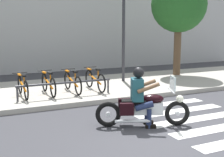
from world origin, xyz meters
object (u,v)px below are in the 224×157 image
object	(u,v)px
bicycle_2	(72,82)
bike_rack	(65,84)
street_lamp	(124,15)
tree_near_rack	(179,5)
bicycle_3	(95,80)
motorcycle	(144,108)
rider	(140,93)
bicycle_1	(48,84)
bicycle_0	(23,86)

from	to	relation	value
bicycle_2	bike_rack	xyz separation A→B (m)	(-0.41, -0.55, 0.06)
bicycle_2	bike_rack	distance (m)	0.69
street_lamp	tree_near_rack	distance (m)	3.03
bicycle_3	bike_rack	xyz separation A→B (m)	(-1.22, -0.55, 0.05)
bicycle_2	motorcycle	bearing A→B (deg)	-81.35
rider	bike_rack	size ratio (longest dim) A/B	0.47
rider	bicycle_1	bearing A→B (deg)	109.64
motorcycle	bicycle_2	xyz separation A→B (m)	(-0.56, 3.68, 0.05)
rider	street_lamp	size ratio (longest dim) A/B	0.31
bicycle_1	bicycle_2	size ratio (longest dim) A/B	0.98
street_lamp	bicycle_2	bearing A→B (deg)	-154.40
bicycle_1	street_lamp	world-z (taller)	street_lamp
bike_rack	bicycle_2	bearing A→B (deg)	53.78
rider	bicycle_0	xyz separation A→B (m)	(-2.11, 3.64, -0.32)
bicycle_2	street_lamp	bearing A→B (deg)	25.60
bicycle_2	bicycle_3	size ratio (longest dim) A/B	1.00
rider	bicycle_2	world-z (taller)	rider
rider	bicycle_3	size ratio (longest dim) A/B	0.82
rider	bicycle_0	bearing A→B (deg)	120.10
bicycle_1	tree_near_rack	bearing A→B (deg)	14.38
bicycle_0	motorcycle	bearing A→B (deg)	-59.29
rider	bicycle_2	xyz separation A→B (m)	(-0.49, 3.64, -0.31)
motorcycle	bicycle_2	world-z (taller)	motorcycle
bicycle_0	bicycle_2	world-z (taller)	bicycle_2
bicycle_2	bike_rack	size ratio (longest dim) A/B	0.57
bicycle_1	street_lamp	bearing A→B (deg)	19.97
bicycle_2	tree_near_rack	world-z (taller)	tree_near_rack
bike_rack	bicycle_3	bearing A→B (deg)	24.45
rider	street_lamp	bearing A→B (deg)	67.03
bicycle_0	bicycle_1	distance (m)	0.81
motorcycle	bike_rack	distance (m)	3.27
bicycle_3	bicycle_2	bearing A→B (deg)	179.96
motorcycle	tree_near_rack	xyz separation A→B (m)	(4.96, 5.30, 2.82)
bike_rack	tree_near_rack	bearing A→B (deg)	20.18
bike_rack	tree_near_rack	distance (m)	6.87
bicycle_3	tree_near_rack	distance (m)	5.69
street_lamp	tree_near_rack	xyz separation A→B (m)	(2.96, 0.40, 0.49)
bicycle_0	bike_rack	distance (m)	1.34
bicycle_1	street_lamp	xyz separation A→B (m)	(3.36, 1.22, 2.28)
motorcycle	bicycle_3	distance (m)	3.69
motorcycle	bicycle_1	distance (m)	3.93
bicycle_2	tree_near_rack	distance (m)	6.38
motorcycle	tree_near_rack	bearing A→B (deg)	46.92
bicycle_0	bicycle_3	bearing A→B (deg)	-0.02
bicycle_1	bike_rack	distance (m)	0.69
bicycle_0	bicycle_3	size ratio (longest dim) A/B	0.96
bike_rack	motorcycle	bearing A→B (deg)	-72.81
bike_rack	street_lamp	xyz separation A→B (m)	(2.96, 1.78, 2.22)
rider	bicycle_0	size ratio (longest dim) A/B	0.86
rider	bike_rack	xyz separation A→B (m)	(-0.89, 3.09, -0.25)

